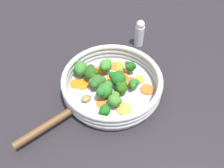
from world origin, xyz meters
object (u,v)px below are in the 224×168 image
object	(u,v)px
carrot_slice_7	(89,82)
carrot_slice_5	(132,82)
carrot_slice_2	(83,84)
broccoli_floret_5	(106,66)
carrot_slice_10	(118,66)
broccoli_floret_3	(118,78)
broccoli_floret_6	(97,82)
carrot_slice_4	(147,89)
broccoli_floret_9	(121,88)
carrot_slice_11	(122,75)
broccoli_floret_1	(115,100)
broccoli_floret_2	(130,67)
carrot_slice_3	(105,87)
carrot_slice_8	(124,109)
skillet	(112,89)
carrot_slice_13	(112,66)
broccoli_floret_7	(81,69)
mushroom_piece_0	(90,72)
mushroom_piece_1	(86,99)
broccoli_floret_10	(92,73)
salt_shaker	(139,33)
broccoli_floret_4	(134,84)
carrot_slice_0	(102,103)
broccoli_floret_8	(105,111)
carrot_slice_12	(112,79)
carrot_slice_6	(76,84)
carrot_slice_9	(139,79)

from	to	relation	value
carrot_slice_7	carrot_slice_5	bearing A→B (deg)	-83.55
carrot_slice_2	broccoli_floret_5	bearing A→B (deg)	-49.50
carrot_slice_5	carrot_slice_10	world-z (taller)	carrot_slice_5
broccoli_floret_3	broccoli_floret_6	world-z (taller)	broccoli_floret_3
carrot_slice_2	carrot_slice_7	world-z (taller)	same
carrot_slice_4	broccoli_floret_9	size ratio (longest dim) A/B	0.96
carrot_slice_11	broccoli_floret_1	bearing A→B (deg)	175.52
carrot_slice_10	broccoli_floret_6	world-z (taller)	broccoli_floret_6
carrot_slice_2	broccoli_floret_2	world-z (taller)	broccoli_floret_2
carrot_slice_3	carrot_slice_8	distance (m)	0.10
carrot_slice_2	carrot_slice_8	world-z (taller)	same
broccoli_floret_6	carrot_slice_11	bearing A→B (deg)	-49.52
carrot_slice_10	broccoli_floret_6	distance (m)	0.12
skillet	carrot_slice_13	distance (m)	0.09
carrot_slice_2	broccoli_floret_7	world-z (taller)	broccoli_floret_7
mushroom_piece_0	skillet	bearing A→B (deg)	-124.13
skillet	carrot_slice_7	xyz separation A→B (m)	(0.01, 0.07, 0.01)
carrot_slice_2	carrot_slice_11	world-z (taller)	carrot_slice_11
carrot_slice_2	carrot_slice_4	world-z (taller)	carrot_slice_4
carrot_slice_11	mushroom_piece_1	xyz separation A→B (m)	(-0.11, 0.10, 0.00)
skillet	broccoli_floret_10	bearing A→B (deg)	70.53
carrot_slice_2	carrot_slice_7	size ratio (longest dim) A/B	1.08
carrot_slice_5	broccoli_floret_6	size ratio (longest dim) A/B	0.82
carrot_slice_4	salt_shaker	size ratio (longest dim) A/B	0.39
carrot_slice_7	broccoli_floret_4	distance (m)	0.14
skillet	carrot_slice_0	xyz separation A→B (m)	(-0.07, 0.02, 0.01)
carrot_slice_5	carrot_slice_11	world-z (taller)	carrot_slice_11
carrot_slice_5	broccoli_floret_8	xyz separation A→B (m)	(-0.13, 0.07, 0.03)
carrot_slice_12	broccoli_floret_2	size ratio (longest dim) A/B	0.98
broccoli_floret_9	broccoli_floret_10	bearing A→B (deg)	65.10
broccoli_floret_2	broccoli_floret_3	size ratio (longest dim) A/B	0.82
carrot_slice_10	broccoli_floret_10	world-z (taller)	broccoli_floret_10
broccoli_floret_5	broccoli_floret_7	size ratio (longest dim) A/B	0.99
carrot_slice_7	carrot_slice_8	size ratio (longest dim) A/B	0.88
carrot_slice_6	carrot_slice_11	bearing A→B (deg)	-68.10
carrot_slice_3	carrot_slice_4	distance (m)	0.13
carrot_slice_0	carrot_slice_13	size ratio (longest dim) A/B	0.99
carrot_slice_8	salt_shaker	size ratio (longest dim) A/B	0.42
carrot_slice_3	carrot_slice_7	distance (m)	0.06
broccoli_floret_2	broccoli_floret_6	world-z (taller)	broccoli_floret_6
skillet	carrot_slice_12	bearing A→B (deg)	5.72
carrot_slice_11	broccoli_floret_8	world-z (taller)	broccoli_floret_8
broccoli_floret_4	carrot_slice_7	bearing A→B (deg)	84.95
carrot_slice_2	carrot_slice_13	bearing A→B (deg)	-43.47
skillet	broccoli_floret_9	world-z (taller)	broccoli_floret_9
carrot_slice_5	salt_shaker	world-z (taller)	salt_shaker
carrot_slice_8	carrot_slice_13	xyz separation A→B (m)	(0.17, 0.05, -0.00)
carrot_slice_9	broccoli_floret_4	size ratio (longest dim) A/B	0.82
carrot_slice_0	broccoli_floret_1	xyz separation A→B (m)	(-0.00, -0.04, 0.03)
broccoli_floret_5	mushroom_piece_0	bearing A→B (deg)	96.26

